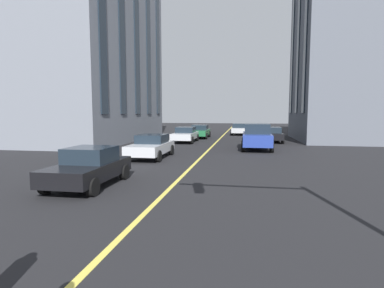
% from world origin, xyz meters
% --- Properties ---
extents(lane_centre_line, '(80.00, 0.16, 0.01)m').
position_xyz_m(lane_centre_line, '(20.00, 0.00, 0.00)').
color(lane_centre_line, '#D8C64C').
rests_on(lane_centre_line, ground_plane).
extents(car_green_trailing, '(4.40, 1.95, 1.37)m').
position_xyz_m(car_green_trailing, '(32.96, 2.19, 0.70)').
color(car_green_trailing, '#1E6038').
rests_on(car_green_trailing, ground_plane).
extents(car_blue_far, '(4.70, 2.14, 1.88)m').
position_xyz_m(car_blue_far, '(23.37, -3.40, 0.97)').
color(car_blue_far, navy).
rests_on(car_blue_far, ground_plane).
extents(car_black_mid, '(3.90, 1.89, 1.40)m').
position_xyz_m(car_black_mid, '(10.96, 2.99, 0.70)').
color(car_black_mid, black).
rests_on(car_black_mid, ground_plane).
extents(car_silver_parked_a, '(4.40, 1.95, 1.37)m').
position_xyz_m(car_silver_parked_a, '(38.49, -1.87, 0.70)').
color(car_silver_parked_a, '#B7BABF').
rests_on(car_silver_parked_a, ground_plane).
extents(car_silver_oncoming, '(4.40, 1.95, 1.37)m').
position_xyz_m(car_silver_oncoming, '(18.12, 2.88, 0.70)').
color(car_silver_oncoming, '#B7BABF').
rests_on(car_silver_oncoming, ground_plane).
extents(car_black_near, '(4.40, 1.95, 1.37)m').
position_xyz_m(car_black_near, '(29.51, -4.90, 0.70)').
color(car_black_near, black).
rests_on(car_black_near, ground_plane).
extents(car_silver_parked_b, '(4.40, 1.95, 1.37)m').
position_xyz_m(car_silver_parked_b, '(28.00, 2.77, 0.70)').
color(car_silver_parked_b, '#B7BABF').
rests_on(car_silver_parked_b, ground_plane).
extents(building_left_near, '(17.43, 8.21, 18.25)m').
position_xyz_m(building_left_near, '(28.65, 11.54, 9.13)').
color(building_left_near, slate).
rests_on(building_left_near, ground_plane).
extents(building_right_near, '(11.30, 9.26, 18.88)m').
position_xyz_m(building_right_near, '(32.54, -12.07, 9.44)').
color(building_right_near, '#565B66').
rests_on(building_right_near, ground_plane).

